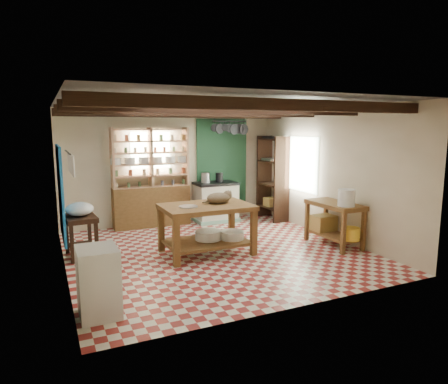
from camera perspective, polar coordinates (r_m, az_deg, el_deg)
name	(u,v)px	position (r m, az deg, el deg)	size (l,w,h in m)	color
floor	(215,252)	(7.24, -1.26, -8.53)	(5.00, 5.00, 0.02)	maroon
ceiling	(215,103)	(6.91, -1.34, 12.56)	(5.00, 5.00, 0.02)	#4E4E53
wall_back	(172,167)	(9.29, -7.43, 3.58)	(5.00, 0.04, 2.60)	beige
wall_front	(299,204)	(4.79, 10.63, -1.69)	(5.00, 0.04, 2.60)	beige
wall_left	(61,188)	(6.40, -22.31, 0.48)	(0.04, 5.00, 2.60)	beige
wall_right	(330,173)	(8.26, 14.85, 2.67)	(0.04, 5.00, 2.60)	beige
ceiling_beams	(215,111)	(6.91, -1.33, 11.56)	(5.00, 3.80, 0.15)	black
blue_wall_patch	(61,193)	(7.32, -22.29, -0.09)	(0.04, 1.40, 1.60)	#1766AF
green_wall_patch	(222,167)	(9.71, -0.29, 3.60)	(1.30, 0.04, 2.30)	#1C482B
window_back	(150,150)	(9.11, -10.46, 5.92)	(0.90, 0.02, 0.80)	silver
window_right	(300,164)	(9.03, 10.75, 3.98)	(0.02, 1.30, 1.20)	silver
utensil_rail	(68,162)	(5.16, -21.37, 3.99)	(0.06, 0.90, 0.28)	black
pot_rack	(229,128)	(9.28, 0.78, 9.09)	(0.86, 0.12, 0.36)	black
shelving_unit	(151,178)	(8.98, -10.39, 2.03)	(1.70, 0.34, 2.20)	tan
tall_rack	(273,178)	(9.63, 6.96, 1.99)	(0.40, 0.86, 2.00)	black
work_table	(207,229)	(7.02, -2.50, -5.34)	(1.53, 1.02, 0.87)	brown
stove	(216,202)	(9.40, -1.22, -1.40)	(0.96, 0.64, 0.93)	beige
prep_table	(81,236)	(7.28, -19.73, -5.97)	(0.49, 0.71, 0.72)	black
white_cabinet	(98,282)	(5.00, -17.52, -12.13)	(0.45, 0.55, 0.82)	white
right_counter	(334,224)	(7.78, 15.43, -4.42)	(0.57, 1.14, 0.82)	brown
cat	(218,198)	(7.04, -0.80, -0.86)	(0.42, 0.32, 0.19)	olive
steel_tray	(188,207)	(6.75, -5.12, -2.08)	(0.32, 0.32, 0.02)	#AEACB4
basin_large	(208,235)	(7.11, -2.27, -6.17)	(0.46, 0.46, 0.16)	white
basin_small	(232,235)	(7.14, 1.18, -6.17)	(0.42, 0.42, 0.15)	white
kettle_left	(206,178)	(9.22, -2.65, 2.03)	(0.20, 0.20, 0.23)	#AEACB4
kettle_right	(219,177)	(9.36, -0.67, 2.10)	(0.17, 0.17, 0.21)	black
enamel_bowl	(80,209)	(7.17, -19.93, -2.31)	(0.46, 0.46, 0.23)	white
white_bucket	(346,198)	(7.38, 17.09, -0.79)	(0.30, 0.30, 0.30)	white
wicker_basket	(323,223)	(8.01, 14.02, -4.28)	(0.43, 0.34, 0.30)	#AB8845
yellow_tub	(351,234)	(7.47, 17.66, -5.70)	(0.31, 0.31, 0.23)	yellow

